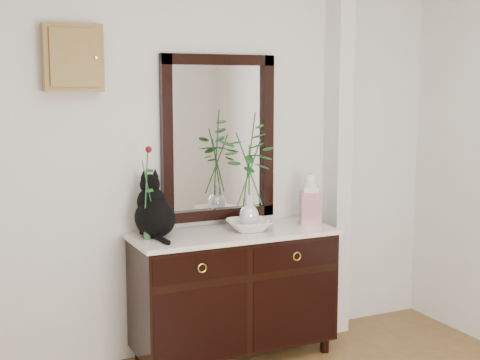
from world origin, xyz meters
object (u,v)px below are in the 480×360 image
cat (155,205)px  ginger_jar (310,198)px  sideboard (234,288)px  lotus_bowl (249,225)px

cat → ginger_jar: (1.07, -0.08, -0.02)m
ginger_jar → sideboard: bearing=179.4°
sideboard → ginger_jar: size_ratio=3.71×
cat → lotus_bowl: 0.63m
sideboard → lotus_bowl: 0.42m
sideboard → cat: size_ratio=3.35×
sideboard → ginger_jar: bearing=-0.6°
sideboard → cat: bearing=171.3°
sideboard → cat: cat is taller
cat → lotus_bowl: (0.61, -0.10, -0.16)m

